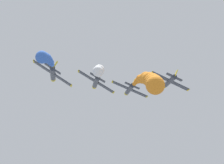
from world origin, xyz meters
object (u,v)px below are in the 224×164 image
(airplane_lead, at_px, (130,89))
(airplane_left_inner, at_px, (96,82))
(airplane_left_outer, at_px, (53,74))
(airplane_right_inner, at_px, (170,81))

(airplane_lead, xyz_separation_m, airplane_left_inner, (-8.94, -8.46, -0.19))
(airplane_lead, height_order, airplane_left_outer, airplane_left_outer)
(airplane_left_inner, relative_size, airplane_right_inner, 1.00)
(airplane_lead, bearing_deg, airplane_left_inner, -136.58)
(airplane_left_inner, distance_m, airplane_left_outer, 12.30)
(airplane_lead, xyz_separation_m, airplane_right_inner, (8.10, -8.67, 0.33))
(airplane_left_outer, bearing_deg, airplane_lead, 41.00)
(airplane_right_inner, relative_size, airplane_left_outer, 1.00)
(airplane_left_inner, xyz_separation_m, airplane_right_inner, (17.04, -0.21, 0.52))
(airplane_left_inner, distance_m, airplane_right_inner, 17.05)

